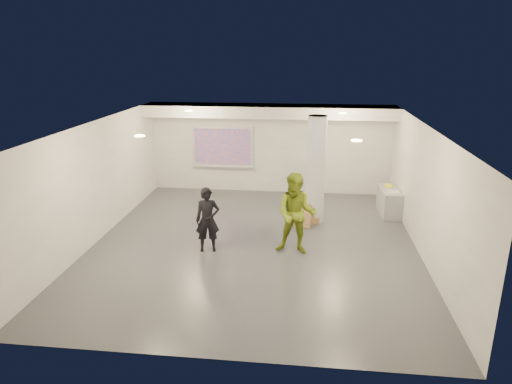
# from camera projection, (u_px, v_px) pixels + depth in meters

# --- Properties ---
(floor) EXTENTS (8.00, 9.00, 0.01)m
(floor) POSITION_uv_depth(u_px,v_px,m) (254.00, 244.00, 11.47)
(floor) COLOR #3C3F44
(floor) RESTS_ON ground
(ceiling) EXTENTS (8.00, 9.00, 0.01)m
(ceiling) POSITION_uv_depth(u_px,v_px,m) (254.00, 125.00, 10.57)
(ceiling) COLOR silver
(ceiling) RESTS_ON floor
(wall_back) EXTENTS (8.00, 0.01, 3.00)m
(wall_back) POSITION_uv_depth(u_px,v_px,m) (270.00, 148.00, 15.28)
(wall_back) COLOR beige
(wall_back) RESTS_ON floor
(wall_front) EXTENTS (8.00, 0.01, 3.00)m
(wall_front) POSITION_uv_depth(u_px,v_px,m) (218.00, 274.00, 6.75)
(wall_front) COLOR beige
(wall_front) RESTS_ON floor
(wall_left) EXTENTS (0.01, 9.00, 3.00)m
(wall_left) POSITION_uv_depth(u_px,v_px,m) (96.00, 182.00, 11.45)
(wall_left) COLOR beige
(wall_left) RESTS_ON floor
(wall_right) EXTENTS (0.01, 9.00, 3.00)m
(wall_right) POSITION_uv_depth(u_px,v_px,m) (425.00, 193.00, 10.58)
(wall_right) COLOR beige
(wall_right) RESTS_ON floor
(soffit_band) EXTENTS (8.00, 1.10, 0.36)m
(soffit_band) POSITION_uv_depth(u_px,v_px,m) (269.00, 111.00, 14.36)
(soffit_band) COLOR silver
(soffit_band) RESTS_ON ceiling
(downlight_nw) EXTENTS (0.22, 0.22, 0.02)m
(downlight_nw) POSITION_uv_depth(u_px,v_px,m) (189.00, 111.00, 13.18)
(downlight_nw) COLOR #FFD180
(downlight_nw) RESTS_ON ceiling
(downlight_ne) EXTENTS (0.22, 0.22, 0.02)m
(downlight_ne) POSITION_uv_depth(u_px,v_px,m) (343.00, 113.00, 12.70)
(downlight_ne) COLOR #FFD180
(downlight_ne) RESTS_ON ceiling
(downlight_sw) EXTENTS (0.22, 0.22, 0.02)m
(downlight_sw) POSITION_uv_depth(u_px,v_px,m) (140.00, 136.00, 9.39)
(downlight_sw) COLOR #FFD180
(downlight_sw) RESTS_ON ceiling
(downlight_se) EXTENTS (0.22, 0.22, 0.02)m
(downlight_se) POSITION_uv_depth(u_px,v_px,m) (357.00, 140.00, 8.91)
(downlight_se) COLOR #FFD180
(downlight_se) RESTS_ON ceiling
(column) EXTENTS (0.52, 0.52, 3.00)m
(column) POSITION_uv_depth(u_px,v_px,m) (316.00, 170.00, 12.56)
(column) COLOR silver
(column) RESTS_ON floor
(projection_screen) EXTENTS (2.10, 0.13, 1.42)m
(projection_screen) POSITION_uv_depth(u_px,v_px,m) (223.00, 147.00, 15.40)
(projection_screen) COLOR silver
(projection_screen) RESTS_ON wall_back
(credenza) EXTENTS (0.59, 1.33, 0.76)m
(credenza) POSITION_uv_depth(u_px,v_px,m) (390.00, 201.00, 13.47)
(credenza) COLOR gray
(credenza) RESTS_ON floor
(papers_stack) EXTENTS (0.31, 0.38, 0.02)m
(papers_stack) POSITION_uv_depth(u_px,v_px,m) (394.00, 192.00, 13.06)
(papers_stack) COLOR silver
(papers_stack) RESTS_ON credenza
(postit_pad) EXTENTS (0.28, 0.34, 0.03)m
(postit_pad) POSITION_uv_depth(u_px,v_px,m) (388.00, 186.00, 13.65)
(postit_pad) COLOR #EFFF14
(postit_pad) RESTS_ON credenza
(cardboard_back) EXTENTS (0.56, 0.34, 0.58)m
(cardboard_back) POSITION_uv_depth(u_px,v_px,m) (310.00, 214.00, 12.68)
(cardboard_back) COLOR #956F45
(cardboard_back) RESTS_ON floor
(cardboard_front) EXTENTS (0.61, 0.38, 0.62)m
(cardboard_front) POSITION_uv_depth(u_px,v_px,m) (301.00, 216.00, 12.51)
(cardboard_front) COLOR #956F45
(cardboard_front) RESTS_ON floor
(woman) EXTENTS (0.65, 0.49, 1.58)m
(woman) POSITION_uv_depth(u_px,v_px,m) (208.00, 220.00, 10.89)
(woman) COLOR black
(woman) RESTS_ON floor
(man) EXTENTS (1.03, 0.85, 1.96)m
(man) POSITION_uv_depth(u_px,v_px,m) (296.00, 214.00, 10.73)
(man) COLOR olive
(man) RESTS_ON floor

